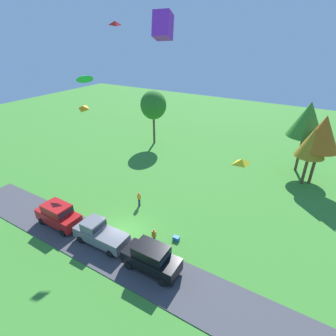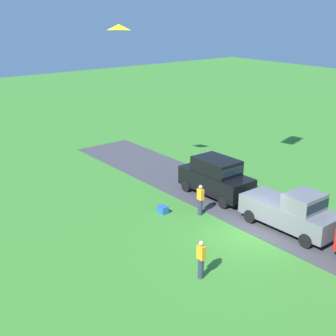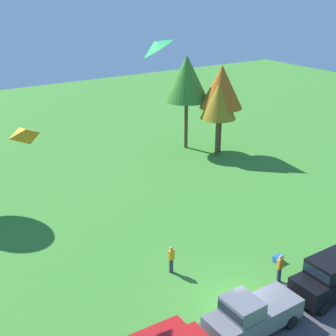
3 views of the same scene
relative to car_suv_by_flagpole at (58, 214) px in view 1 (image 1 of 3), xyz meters
name	(u,v)px [view 1 (image 1 of 3)]	position (x,y,z in m)	size (l,w,h in m)	color
ground_plane	(124,233)	(6.13, 2.28, -1.30)	(120.00, 120.00, 0.00)	#3D842D
pavement_strip	(107,249)	(6.13, -0.16, -1.27)	(36.00, 4.40, 0.06)	#424247
car_suv_by_flagpole	(58,214)	(0.00, 0.00, 0.00)	(4.63, 2.11, 2.28)	red
car_pickup_mid_row	(99,233)	(5.12, 0.20, -0.19)	(5.03, 2.11, 2.14)	slate
car_suv_far_end	(151,257)	(10.71, 0.06, 0.00)	(4.62, 2.08, 2.28)	black
person_on_lawn	(139,199)	(4.75, 6.55, -0.42)	(0.36, 0.24, 1.71)	#2D334C
person_beside_suv	(154,237)	(9.37, 2.46, -0.42)	(0.36, 0.24, 1.71)	#2D334C
tree_center_back	(153,105)	(-3.91, 22.66, 5.15)	(4.15, 4.15, 8.76)	brown
tree_left_of_center	(308,120)	(18.16, 24.25, 5.79)	(4.42, 4.42, 9.33)	brown
tree_lone_near	(312,143)	(19.34, 20.67, 4.11)	(3.38, 3.38, 7.14)	brown
tree_far_right	(323,133)	(20.12, 21.27, 5.26)	(4.09, 4.09, 8.64)	brown
cooler_box	(176,238)	(10.79, 3.91, -1.10)	(0.56, 0.40, 0.40)	blue
kite_diamond_topmost	(242,162)	(15.80, 3.16, 8.19)	(1.00, 0.71, 0.34)	yellow
kite_delta_trailing_tail	(84,77)	(2.12, 3.72, 12.19)	(1.39, 1.39, 0.34)	green
kite_box_high_left	(163,25)	(9.55, 3.92, 15.83)	(1.09, 1.09, 1.52)	purple
kite_diamond_near_flag	(83,108)	(-2.57, 7.14, 8.33)	(1.07, 0.79, 0.40)	orange
kite_diamond_low_drifter	(115,23)	(-0.96, 11.61, 16.33)	(1.02, 0.70, 0.40)	red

